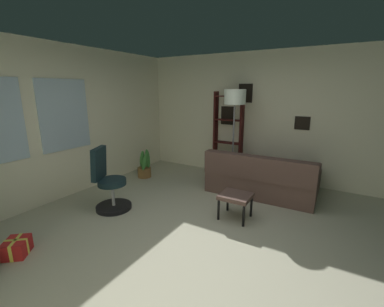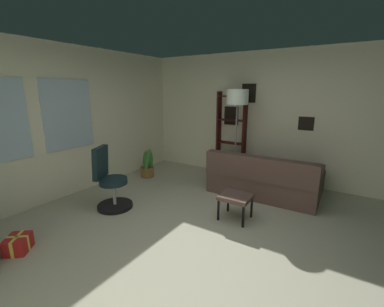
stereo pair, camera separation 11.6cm
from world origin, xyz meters
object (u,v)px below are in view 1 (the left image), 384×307
footstool (236,198)px  office_chair (109,186)px  couch (268,177)px  potted_plant (145,167)px  bookshelf (228,140)px  gift_box_red (17,247)px  floor_lamp (235,103)px

footstool → office_chair: office_chair is taller
office_chair → couch: bearing=-44.6°
footstool → potted_plant: bearing=72.8°
footstool → bookshelf: 2.05m
couch → potted_plant: bearing=102.6°
gift_box_red → floor_lamp: floor_lamp is taller
office_chair → floor_lamp: (2.05, -1.27, 1.24)m
office_chair → gift_box_red: bearing=179.7°
footstool → gift_box_red: bearing=138.8°
bookshelf → office_chair: bearing=159.0°
floor_lamp → footstool: bearing=-156.1°
gift_box_red → floor_lamp: 3.98m
potted_plant → couch: bearing=-77.4°
footstool → gift_box_red: footstool is taller
office_chair → footstool: bearing=-68.5°
floor_lamp → potted_plant: bearing=108.0°
office_chair → floor_lamp: 2.71m
bookshelf → couch: bearing=-115.1°
footstool → bookshelf: (1.78, 0.89, 0.47)m
gift_box_red → potted_plant: size_ratio=0.58×
footstool → floor_lamp: size_ratio=0.24×
footstool → office_chair: 1.99m
footstool → gift_box_red: (-2.12, 1.86, -0.23)m
gift_box_red → potted_plant: 2.91m
couch → gift_box_red: 3.97m
footstool → office_chair: bearing=111.5°
footstool → floor_lamp: 1.95m
couch → bookshelf: (0.48, 1.03, 0.52)m
couch → gift_box_red: size_ratio=5.22×
couch → bookshelf: size_ratio=1.04×
office_chair → bookshelf: bearing=-21.0°
couch → office_chair: 2.85m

